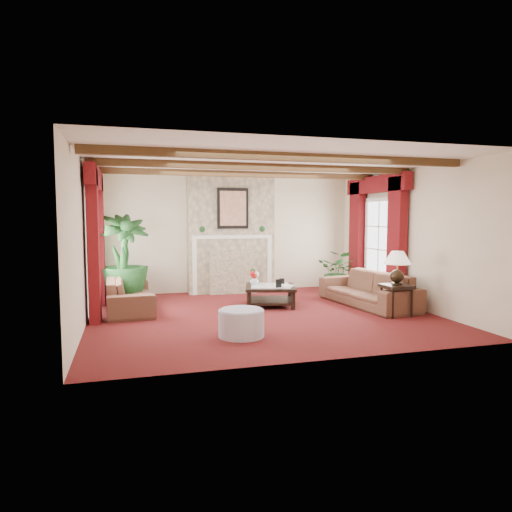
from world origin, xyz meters
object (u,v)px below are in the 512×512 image
object	(u,v)px
sofa_left	(129,288)
ottoman	(241,323)
sofa_right	(368,283)
side_table	(396,300)
coffee_table	(270,296)
potted_palm	(124,278)

from	to	relation	value
sofa_left	ottoman	xyz separation A→B (m)	(1.58, -2.47, -0.21)
sofa_right	side_table	distance (m)	0.98
sofa_left	sofa_right	size ratio (longest dim) A/B	0.91
sofa_left	coffee_table	size ratio (longest dim) A/B	2.19
sofa_right	potted_palm	xyz separation A→B (m)	(-4.67, 1.64, 0.07)
sofa_right	ottoman	distance (m)	3.39
sofa_left	potted_palm	distance (m)	0.78
sofa_left	potted_palm	bearing A→B (deg)	6.25
coffee_table	ottoman	size ratio (longest dim) A/B	1.43
coffee_table	ottoman	bearing A→B (deg)	-102.30
potted_palm	coffee_table	bearing A→B (deg)	-21.84
side_table	ottoman	bearing A→B (deg)	-168.21
potted_palm	ottoman	world-z (taller)	potted_palm
ottoman	sofa_right	bearing A→B (deg)	28.20
potted_palm	side_table	xyz separation A→B (m)	(4.69, -2.61, -0.23)
sofa_left	potted_palm	xyz separation A→B (m)	(-0.11, 0.77, 0.10)
sofa_right	ottoman	world-z (taller)	sofa_right
sofa_left	ottoman	world-z (taller)	sofa_left
sofa_right	coffee_table	bearing A→B (deg)	-112.54
sofa_right	coffee_table	size ratio (longest dim) A/B	2.41
potted_palm	side_table	bearing A→B (deg)	-29.10
coffee_table	ottoman	distance (m)	2.39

